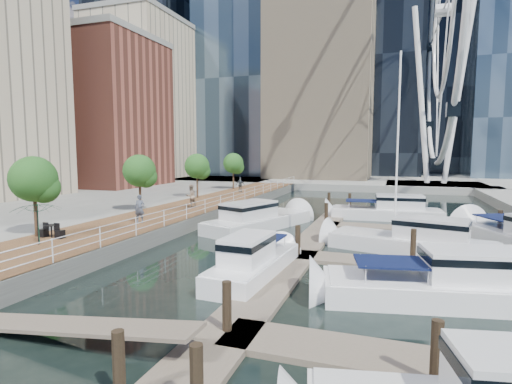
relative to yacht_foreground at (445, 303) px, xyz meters
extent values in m
plane|color=black|center=(-9.96, -3.34, 0.00)|extent=(520.00, 520.00, 0.00)
cube|color=brown|center=(-18.96, 11.66, 0.50)|extent=(6.00, 60.00, 1.00)
cube|color=#595954|center=(-15.96, 11.66, 0.50)|extent=(0.25, 60.00, 1.00)
cube|color=gray|center=(-9.96, 98.66, 0.50)|extent=(200.00, 114.00, 1.00)
cube|color=gray|center=(4.04, 48.66, 0.50)|extent=(14.00, 12.00, 1.00)
cube|color=#6D6051|center=(-6.96, 6.66, 0.10)|extent=(2.00, 32.00, 0.20)
cube|color=#6D6051|center=(-0.96, -5.34, 0.10)|extent=(12.00, 2.00, 0.20)
cube|color=#6D6051|center=(-0.96, 4.66, 0.10)|extent=(12.00, 2.00, 0.20)
cube|color=#6D6051|center=(-0.96, 14.66, 0.10)|extent=(12.00, 2.00, 0.20)
cube|color=brown|center=(-39.96, 30.66, 11.00)|extent=(12.00, 14.00, 20.00)
cube|color=#BCAD8E|center=(-45.96, 46.66, 15.00)|extent=(14.00, 16.00, 28.00)
cylinder|color=white|center=(1.54, 48.66, 14.00)|extent=(0.80, 0.80, 26.00)
cylinder|color=white|center=(6.54, 48.66, 14.00)|extent=(0.80, 0.80, 26.00)
torus|color=white|center=(4.04, 48.66, 26.00)|extent=(0.70, 44.70, 44.70)
cylinder|color=#3F2B1C|center=(-21.36, 0.66, 2.20)|extent=(0.20, 0.20, 2.40)
sphere|color=#265B1E|center=(-21.36, 0.66, 4.30)|extent=(2.60, 2.60, 2.60)
cylinder|color=#3F2B1C|center=(-21.36, 10.66, 2.20)|extent=(0.20, 0.20, 2.40)
sphere|color=#265B1E|center=(-21.36, 10.66, 4.30)|extent=(2.60, 2.60, 2.60)
cylinder|color=#3F2B1C|center=(-21.36, 20.66, 2.20)|extent=(0.20, 0.20, 2.40)
sphere|color=#265B1E|center=(-21.36, 20.66, 4.30)|extent=(2.60, 2.60, 2.60)
cylinder|color=#3F2B1C|center=(-21.36, 30.66, 2.20)|extent=(0.20, 0.20, 2.40)
sphere|color=#265B1E|center=(-21.36, 30.66, 4.30)|extent=(2.60, 2.60, 2.60)
imported|color=#444B5A|center=(-18.35, 6.30, 1.96)|extent=(0.79, 0.61, 1.92)
imported|color=gray|center=(-18.63, 14.16, 1.98)|extent=(1.11, 1.20, 1.97)
imported|color=#31383D|center=(-19.07, 27.20, 1.90)|extent=(1.08, 0.52, 1.79)
imported|color=#103C24|center=(-19.59, -0.85, 2.11)|extent=(2.73, 2.77, 2.23)
camera|label=1|loc=(-2.13, -16.58, 5.90)|focal=28.00mm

